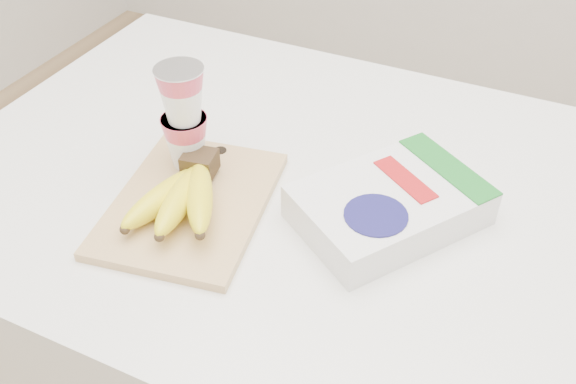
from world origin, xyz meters
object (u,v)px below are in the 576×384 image
object	(u,v)px
cutting_board	(191,203)
yogurt_stack	(184,115)
bananas	(183,194)
table	(314,363)
cereal_box	(389,205)

from	to	relation	value
cutting_board	yogurt_stack	bearing A→B (deg)	113.05
bananas	yogurt_stack	xyz separation A→B (m)	(-0.05, 0.09, 0.07)
table	cutting_board	size ratio (longest dim) A/B	4.16
yogurt_stack	cereal_box	size ratio (longest dim) A/B	0.55
bananas	yogurt_stack	size ratio (longest dim) A/B	1.17
yogurt_stack	cereal_box	xyz separation A→B (m)	(0.32, 0.02, -0.08)
cutting_board	cereal_box	world-z (taller)	cereal_box
cutting_board	bananas	world-z (taller)	bananas
cutting_board	yogurt_stack	world-z (taller)	yogurt_stack
yogurt_stack	cereal_box	distance (m)	0.33
bananas	yogurt_stack	distance (m)	0.12
table	cutting_board	bearing A→B (deg)	-140.60
bananas	cereal_box	world-z (taller)	bananas
cutting_board	yogurt_stack	distance (m)	0.13
cereal_box	table	bearing A→B (deg)	-160.24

